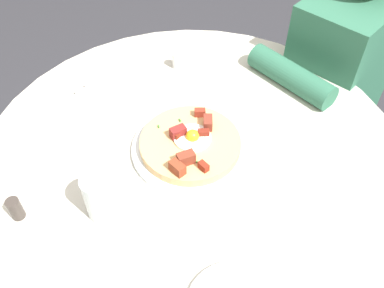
{
  "coord_description": "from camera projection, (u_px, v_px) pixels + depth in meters",
  "views": [
    {
      "loc": [
        -0.49,
        -0.45,
        1.51
      ],
      "look_at": [
        -0.0,
        -0.0,
        0.78
      ],
      "focal_mm": 39.19,
      "sensor_mm": 36.0,
      "label": 1
    }
  ],
  "objects": [
    {
      "name": "pepper_shaker",
      "position": [
        15.0,
        209.0,
        0.86
      ],
      "size": [
        0.03,
        0.03,
        0.05
      ],
      "primitive_type": "cylinder",
      "color": "#3F3833",
      "rests_on": "dining_table"
    },
    {
      "name": "breakfast_pizza",
      "position": [
        191.0,
        144.0,
        0.98
      ],
      "size": [
        0.24,
        0.24,
        0.05
      ],
      "color": "tan",
      "rests_on": "pizza_plate"
    },
    {
      "name": "ground_plane",
      "position": [
        192.0,
        283.0,
        1.57
      ],
      "size": [
        6.0,
        6.0,
        0.0
      ],
      "primitive_type": "plane",
      "color": "#2D2D33"
    },
    {
      "name": "knife",
      "position": [
        100.0,
        104.0,
        1.1
      ],
      "size": [
        0.03,
        0.18,
        0.0
      ],
      "primitive_type": "cube",
      "rotation": [
        0.0,
        0.0,
        1.69
      ],
      "color": "silver",
      "rests_on": "napkin"
    },
    {
      "name": "person_seated",
      "position": [
        327.0,
        107.0,
        1.47
      ],
      "size": [
        0.52,
        0.3,
        1.14
      ],
      "color": "#2D2D33",
      "rests_on": "ground_plane"
    },
    {
      "name": "dining_table",
      "position": [
        192.0,
        193.0,
        1.14
      ],
      "size": [
        1.02,
        1.02,
        0.76
      ],
      "color": "beige",
      "rests_on": "ground_plane"
    },
    {
      "name": "napkin",
      "position": [
        105.0,
        102.0,
        1.11
      ],
      "size": [
        0.16,
        0.19,
        0.0
      ],
      "primitive_type": "cube",
      "rotation": [
        0.0,
        0.0,
        1.69
      ],
      "color": "white",
      "rests_on": "dining_table"
    },
    {
      "name": "salt_shaker",
      "position": [
        177.0,
        61.0,
        1.2
      ],
      "size": [
        0.03,
        0.03,
        0.05
      ],
      "primitive_type": "cylinder",
      "color": "white",
      "rests_on": "dining_table"
    },
    {
      "name": "pizza_plate",
      "position": [
        192.0,
        149.0,
        0.99
      ],
      "size": [
        0.28,
        0.28,
        0.01
      ],
      "primitive_type": "cylinder",
      "color": "white",
      "rests_on": "dining_table"
    },
    {
      "name": "fork",
      "position": [
        109.0,
        97.0,
        1.12
      ],
      "size": [
        0.03,
        0.18,
        0.0
      ],
      "primitive_type": "cube",
      "rotation": [
        0.0,
        0.0,
        1.69
      ],
      "color": "silver",
      "rests_on": "napkin"
    },
    {
      "name": "water_glass",
      "position": [
        101.0,
        196.0,
        0.84
      ],
      "size": [
        0.07,
        0.07,
        0.11
      ],
      "primitive_type": "cylinder",
      "color": "silver",
      "rests_on": "dining_table"
    }
  ]
}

